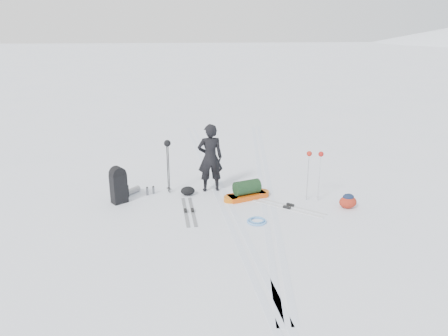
{
  "coord_description": "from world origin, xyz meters",
  "views": [
    {
      "loc": [
        -1.18,
        -10.48,
        4.54
      ],
      "look_at": [
        -0.03,
        0.26,
        0.95
      ],
      "focal_mm": 35.0,
      "sensor_mm": 36.0,
      "label": 1
    }
  ],
  "objects_px": {
    "ski_poles_black": "(168,150)",
    "pulk_sled": "(247,192)",
    "skier": "(210,158)",
    "expedition_rucksack": "(120,185)"
  },
  "relations": [
    {
      "from": "skier",
      "to": "pulk_sled",
      "type": "distance_m",
      "value": 1.4
    },
    {
      "from": "skier",
      "to": "ski_poles_black",
      "type": "bearing_deg",
      "value": -2.2
    },
    {
      "from": "ski_poles_black",
      "to": "expedition_rucksack",
      "type": "bearing_deg",
      "value": -145.75
    },
    {
      "from": "pulk_sled",
      "to": "expedition_rucksack",
      "type": "bearing_deg",
      "value": 158.03
    },
    {
      "from": "skier",
      "to": "expedition_rucksack",
      "type": "bearing_deg",
      "value": 9.33
    },
    {
      "from": "skier",
      "to": "ski_poles_black",
      "type": "distance_m",
      "value": 1.2
    },
    {
      "from": "pulk_sled",
      "to": "expedition_rucksack",
      "type": "xyz_separation_m",
      "value": [
        -3.38,
        0.15,
        0.26
      ]
    },
    {
      "from": "ski_poles_black",
      "to": "skier",
      "type": "bearing_deg",
      "value": 12.94
    },
    {
      "from": "ski_poles_black",
      "to": "pulk_sled",
      "type": "bearing_deg",
      "value": -6.18
    },
    {
      "from": "expedition_rucksack",
      "to": "ski_poles_black",
      "type": "bearing_deg",
      "value": -11.52
    }
  ]
}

